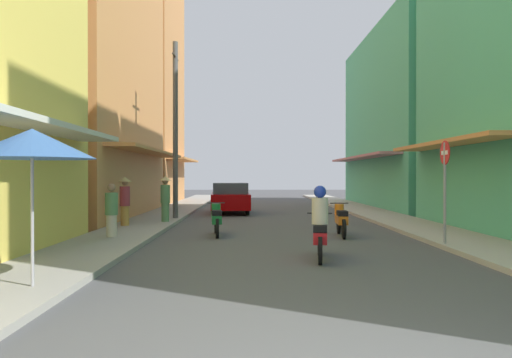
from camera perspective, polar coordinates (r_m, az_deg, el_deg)
The scene contains 17 objects.
ground_plane at distance 19.86m, azimuth 2.14°, elevation -4.78°, with size 87.91×87.91×0.00m, color #4C4C4F.
sidewalk_left at distance 20.17m, azimuth -11.33°, elevation -4.54°, with size 2.05×47.96×0.12m, color #9E9991.
sidewalk_right at distance 20.62m, azimuth 15.30°, elevation -4.44°, with size 2.05×47.96×0.12m, color #ADA89E.
building_left_mid at distance 23.26m, azimuth -20.53°, elevation 11.74°, with size 7.05×11.80×12.77m.
building_left_far at distance 33.71m, azimuth -14.29°, elevation 12.57°, with size 7.05×8.39×17.84m.
building_right_far at distance 29.75m, azimuth 18.41°, elevation 6.37°, with size 7.05×13.88×9.81m.
motorbike_orange at distance 15.03m, azimuth 9.64°, elevation -4.52°, with size 0.55×1.81×0.96m.
motorbike_maroon at distance 29.81m, azimuth -2.04°, elevation -2.09°, with size 0.61×1.79×0.96m.
motorbike_red at distance 10.75m, azimuth 7.27°, elevation -5.39°, with size 0.55×1.81×1.58m.
motorbike_green at distance 15.03m, azimuth -4.52°, elevation -4.51°, with size 0.55×1.81×0.96m.
parked_car at distance 23.84m, azimuth -2.93°, elevation -2.14°, with size 1.96×4.18×1.45m.
pedestrian_far at distance 18.47m, azimuth -10.28°, elevation -2.08°, with size 0.44×0.44×1.77m.
pedestrian_crossing at distance 17.30m, azimuth -14.69°, elevation -2.29°, with size 0.44×0.44×1.75m.
pedestrian_midway at distance 14.20m, azimuth -16.11°, elevation -3.68°, with size 0.34×0.34×1.57m.
vendor_umbrella at distance 8.26m, azimuth -24.12°, elevation 3.67°, with size 1.87×1.87×2.49m.
utility_pole at distance 20.06m, azimuth -9.16°, elevation 5.58°, with size 0.20×1.20×7.06m.
street_sign_no_entry at distance 13.15m, azimuth 20.68°, elevation 0.06°, with size 0.07×0.60×2.65m.
Camera 1 is at (-0.98, -3.77, 1.78)m, focal length 35.17 mm.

